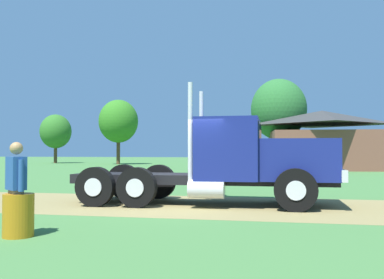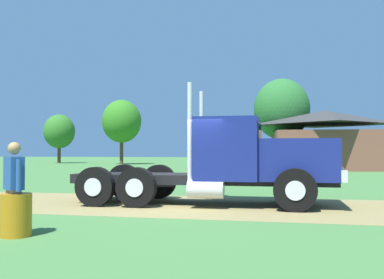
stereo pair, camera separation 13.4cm
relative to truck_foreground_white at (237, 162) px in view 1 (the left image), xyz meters
name	(u,v)px [view 1 (the left image)]	position (x,y,z in m)	size (l,w,h in m)	color
ground_plane	(185,205)	(-1.51, -0.42, -1.27)	(200.00, 200.00, 0.00)	#417238
dirt_track	(185,205)	(-1.51, -0.42, -1.27)	(120.00, 5.06, 0.01)	olive
truck_foreground_white	(237,162)	(0.00, 0.00, 0.00)	(8.01, 2.82, 3.57)	black
visitor_standing_near	(16,185)	(-3.61, -5.60, -0.30)	(0.52, 0.47, 1.78)	#264C8C
steel_barrel	(18,215)	(-3.56, -5.60, -0.87)	(0.56, 0.56, 0.80)	#B27214
shed_building	(322,141)	(4.98, 26.40, 1.24)	(9.95, 8.82, 5.19)	brown
tree_left	(56,131)	(-28.24, 39.98, 2.99)	(4.15, 4.15, 6.56)	#513823
tree_mid	(118,121)	(-18.16, 37.05, 4.02)	(4.83, 4.83, 7.96)	#513823
tree_right	(279,109)	(1.24, 28.71, 4.32)	(5.26, 5.26, 8.50)	#513823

